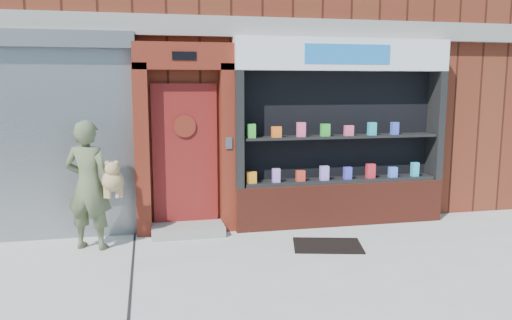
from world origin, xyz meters
name	(u,v)px	position (x,y,z in m)	size (l,w,h in m)	color
ground	(260,271)	(0.00, 0.00, 0.00)	(80.00, 80.00, 0.00)	#9E9E99
building	(202,8)	(0.00, 5.99, 4.00)	(12.00, 8.16, 8.00)	#5D2215
shutter_bay	(27,124)	(-3.00, 1.93, 1.72)	(3.10, 0.30, 3.04)	gray
red_door_bay	(185,139)	(-0.75, 1.86, 1.46)	(1.52, 0.58, 2.90)	#601B10
pharmacy_bay	(340,141)	(1.75, 1.81, 1.37)	(3.50, 0.41, 3.00)	maroon
woman	(90,185)	(-2.11, 1.34, 0.91)	(0.87, 0.64, 1.81)	#525D3D
doormat	(327,245)	(1.15, 0.72, 0.01)	(0.96, 0.67, 0.02)	black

